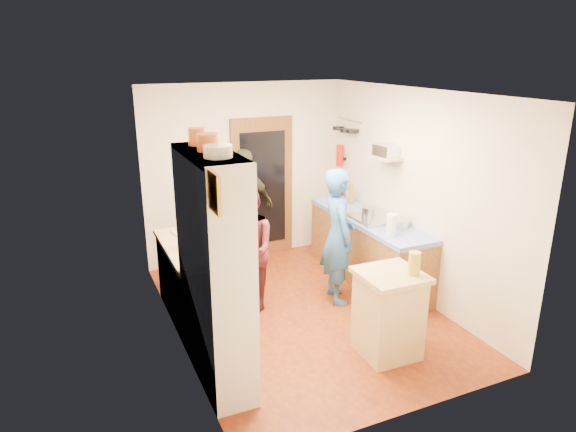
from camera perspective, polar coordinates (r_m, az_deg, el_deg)
floor at (r=6.31m, az=1.79°, el=-10.72°), size 3.00×4.00×0.02m
ceiling at (r=5.56m, az=2.05°, el=13.75°), size 3.00×4.00×0.02m
wall_back at (r=7.59m, az=-4.76°, el=4.80°), size 3.00×0.02×2.60m
wall_front at (r=4.20m, az=14.07°, el=-6.69°), size 3.00×0.02×2.60m
wall_left at (r=5.34m, az=-12.82°, el=-1.24°), size 0.02×4.00×2.60m
wall_right at (r=6.58m, az=13.83°, el=2.29°), size 0.02×4.00×2.60m
door_frame at (r=7.70m, az=-2.86°, el=3.11°), size 0.95×0.06×2.10m
door_glass at (r=7.67m, az=-2.77°, el=3.05°), size 0.70×0.02×1.70m
hutch_body at (r=4.73m, az=-8.14°, el=-6.12°), size 0.40×1.20×2.20m
hutch_top_shelf at (r=4.41m, az=-8.76°, el=6.83°), size 0.40×1.14×0.04m
plate_stack at (r=4.14m, az=-7.80°, el=7.15°), size 0.23×0.23×0.10m
orange_pot_a at (r=4.41m, az=-8.90°, el=8.09°), size 0.19×0.19×0.15m
orange_pot_b at (r=4.73m, az=-10.00°, el=8.70°), size 0.17×0.17×0.15m
left_counter_base at (r=6.14m, az=-10.28°, el=-7.34°), size 0.60×1.40×0.85m
left_counter_top at (r=5.96m, az=-10.52°, el=-3.42°), size 0.64×1.44×0.05m
toaster at (r=5.54m, az=-9.02°, el=-3.62°), size 0.30×0.23×0.20m
kettle at (r=5.80m, az=-10.79°, el=-2.76°), size 0.19×0.19×0.19m
orange_bowl at (r=6.08m, az=-10.13°, el=-2.28°), size 0.24×0.24×0.09m
chopping_board at (r=6.39m, az=-11.40°, el=-1.66°), size 0.32×0.25×0.02m
right_counter_base at (r=7.07m, az=8.85°, el=-3.85°), size 0.60×2.20×0.84m
right_counter_top at (r=6.91m, az=9.02°, el=-0.38°), size 0.62×2.22×0.06m
hob at (r=6.81m, az=9.56°, el=-0.25°), size 0.55×0.58×0.04m
pot_on_hob at (r=6.79m, az=9.02°, el=0.48°), size 0.20×0.20×0.13m
bottle_a at (r=7.26m, az=5.60°, el=2.15°), size 0.09×0.09×0.30m
bottle_b at (r=7.40m, az=6.16°, el=2.42°), size 0.08×0.08×0.30m
bottle_c at (r=7.46m, az=7.02°, el=2.49°), size 0.09×0.09×0.29m
paper_towel at (r=6.24m, az=11.41°, el=-0.97°), size 0.15×0.15×0.26m
mixing_bowl at (r=6.57m, az=12.02°, el=-0.75°), size 0.30×0.30×0.11m
island_base at (r=5.43m, az=11.07°, el=-10.84°), size 0.56×0.56×0.86m
island_top at (r=5.23m, az=11.36°, el=-6.46°), size 0.63×0.63×0.05m
cutting_board at (r=5.24m, az=10.61°, el=-6.25°), size 0.36×0.29×0.02m
oil_jar at (r=5.18m, az=13.85°, el=-5.14°), size 0.12×0.12×0.24m
pan_rail at (r=7.64m, az=6.90°, el=10.54°), size 0.02×0.65×0.02m
pan_hang_a at (r=7.48m, az=7.16°, el=9.36°), size 0.18×0.18×0.05m
pan_hang_b at (r=7.65m, az=6.37°, el=9.43°), size 0.16×0.16×0.05m
pan_hang_c at (r=7.82m, az=5.62°, el=9.71°), size 0.17×0.17×0.05m
wall_shelf at (r=6.76m, az=10.81°, el=6.39°), size 0.26×0.42×0.03m
radio at (r=6.74m, az=10.86°, el=7.14°), size 0.24×0.32×0.15m
ext_bracket at (r=7.89m, az=6.15°, el=6.37°), size 0.06×0.10×0.04m
fire_extinguisher at (r=7.85m, az=5.78°, el=6.70°), size 0.11×0.11×0.32m
picture_frame at (r=3.68m, az=-8.18°, el=2.61°), size 0.03×0.25×0.30m
person_hob at (r=6.30m, az=5.93°, el=-2.30°), size 0.52×0.68×1.70m
person_left at (r=6.13m, az=-4.46°, el=-3.61°), size 0.61×0.77×1.54m
person_back at (r=7.35m, az=-4.91°, el=0.81°), size 1.09×0.67×1.73m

